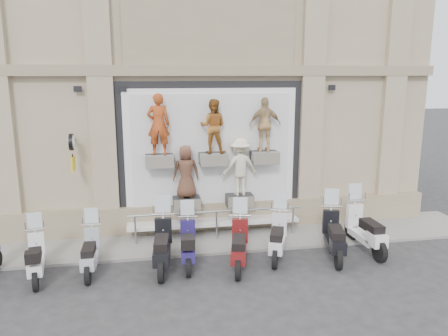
{
  "coord_description": "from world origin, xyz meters",
  "views": [
    {
      "loc": [
        -1.9,
        -9.78,
        4.77
      ],
      "look_at": [
        0.2,
        1.9,
        2.19
      ],
      "focal_mm": 35.0,
      "sensor_mm": 36.0,
      "label": 1
    }
  ],
  "objects_px": {
    "guard_rail": "(217,226)",
    "scooter_f": "(239,236)",
    "clock_sign_bracket": "(72,147)",
    "scooter_c": "(90,244)",
    "scooter_g": "(278,229)",
    "scooter_e": "(188,236)",
    "scooter_d": "(162,236)",
    "scooter_b": "(35,249)",
    "scooter_i": "(366,220)",
    "scooter_h": "(335,227)"
  },
  "relations": [
    {
      "from": "guard_rail",
      "to": "scooter_f",
      "type": "bearing_deg",
      "value": -80.95
    },
    {
      "from": "guard_rail",
      "to": "clock_sign_bracket",
      "type": "xyz_separation_m",
      "value": [
        -3.9,
        0.47,
        2.34
      ]
    },
    {
      "from": "scooter_c",
      "to": "scooter_g",
      "type": "relative_size",
      "value": 0.93
    },
    {
      "from": "clock_sign_bracket",
      "to": "scooter_e",
      "type": "bearing_deg",
      "value": -32.8
    },
    {
      "from": "clock_sign_bracket",
      "to": "scooter_c",
      "type": "distance_m",
      "value": 2.87
    },
    {
      "from": "clock_sign_bracket",
      "to": "scooter_d",
      "type": "height_order",
      "value": "clock_sign_bracket"
    },
    {
      "from": "scooter_b",
      "to": "scooter_i",
      "type": "bearing_deg",
      "value": -8.53
    },
    {
      "from": "clock_sign_bracket",
      "to": "scooter_b",
      "type": "xyz_separation_m",
      "value": [
        -0.67,
        -2.02,
        -2.07
      ]
    },
    {
      "from": "scooter_f",
      "to": "scooter_h",
      "type": "relative_size",
      "value": 0.96
    },
    {
      "from": "scooter_g",
      "to": "scooter_f",
      "type": "bearing_deg",
      "value": -139.18
    },
    {
      "from": "scooter_c",
      "to": "scooter_f",
      "type": "height_order",
      "value": "scooter_f"
    },
    {
      "from": "clock_sign_bracket",
      "to": "scooter_d",
      "type": "relative_size",
      "value": 0.49
    },
    {
      "from": "guard_rail",
      "to": "scooter_g",
      "type": "xyz_separation_m",
      "value": [
        1.4,
        -1.39,
        0.32
      ]
    },
    {
      "from": "guard_rail",
      "to": "scooter_g",
      "type": "distance_m",
      "value": 2.0
    },
    {
      "from": "scooter_c",
      "to": "scooter_g",
      "type": "bearing_deg",
      "value": 0.72
    },
    {
      "from": "scooter_d",
      "to": "scooter_e",
      "type": "distance_m",
      "value": 0.66
    },
    {
      "from": "scooter_d",
      "to": "scooter_h",
      "type": "height_order",
      "value": "scooter_d"
    },
    {
      "from": "guard_rail",
      "to": "scooter_f",
      "type": "distance_m",
      "value": 1.83
    },
    {
      "from": "scooter_d",
      "to": "scooter_h",
      "type": "xyz_separation_m",
      "value": [
        4.48,
        -0.1,
        -0.0
      ]
    },
    {
      "from": "scooter_d",
      "to": "scooter_e",
      "type": "relative_size",
      "value": 1.11
    },
    {
      "from": "scooter_i",
      "to": "scooter_g",
      "type": "bearing_deg",
      "value": 179.18
    },
    {
      "from": "scooter_f",
      "to": "scooter_h",
      "type": "xyz_separation_m",
      "value": [
        2.59,
        0.15,
        0.03
      ]
    },
    {
      "from": "scooter_e",
      "to": "scooter_b",
      "type": "bearing_deg",
      "value": -172.68
    },
    {
      "from": "scooter_e",
      "to": "scooter_d",
      "type": "bearing_deg",
      "value": -165.48
    },
    {
      "from": "clock_sign_bracket",
      "to": "scooter_i",
      "type": "height_order",
      "value": "clock_sign_bracket"
    },
    {
      "from": "clock_sign_bracket",
      "to": "scooter_e",
      "type": "distance_m",
      "value": 4.04
    },
    {
      "from": "scooter_g",
      "to": "scooter_h",
      "type": "distance_m",
      "value": 1.49
    },
    {
      "from": "scooter_d",
      "to": "scooter_i",
      "type": "relative_size",
      "value": 0.98
    },
    {
      "from": "scooter_f",
      "to": "guard_rail",
      "type": "bearing_deg",
      "value": 113.18
    },
    {
      "from": "guard_rail",
      "to": "scooter_g",
      "type": "relative_size",
      "value": 2.62
    },
    {
      "from": "scooter_c",
      "to": "scooter_f",
      "type": "bearing_deg",
      "value": -5.23
    },
    {
      "from": "scooter_e",
      "to": "scooter_i",
      "type": "xyz_separation_m",
      "value": [
        4.85,
        0.05,
        0.1
      ]
    },
    {
      "from": "scooter_b",
      "to": "scooter_i",
      "type": "relative_size",
      "value": 0.84
    },
    {
      "from": "guard_rail",
      "to": "scooter_b",
      "type": "bearing_deg",
      "value": -161.21
    },
    {
      "from": "scooter_c",
      "to": "scooter_i",
      "type": "relative_size",
      "value": 0.84
    },
    {
      "from": "scooter_c",
      "to": "scooter_f",
      "type": "distance_m",
      "value": 3.65
    },
    {
      "from": "scooter_b",
      "to": "scooter_g",
      "type": "distance_m",
      "value": 5.98
    },
    {
      "from": "guard_rail",
      "to": "scooter_c",
      "type": "distance_m",
      "value": 3.65
    },
    {
      "from": "scooter_h",
      "to": "scooter_b",
      "type": "bearing_deg",
      "value": -165.88
    },
    {
      "from": "scooter_d",
      "to": "scooter_f",
      "type": "height_order",
      "value": "scooter_d"
    },
    {
      "from": "scooter_e",
      "to": "scooter_i",
      "type": "height_order",
      "value": "scooter_i"
    },
    {
      "from": "scooter_b",
      "to": "scooter_h",
      "type": "bearing_deg",
      "value": -10.3
    },
    {
      "from": "scooter_c",
      "to": "scooter_e",
      "type": "distance_m",
      "value": 2.38
    },
    {
      "from": "scooter_d",
      "to": "scooter_b",
      "type": "bearing_deg",
      "value": -174.08
    },
    {
      "from": "scooter_b",
      "to": "scooter_d",
      "type": "relative_size",
      "value": 0.86
    },
    {
      "from": "scooter_f",
      "to": "scooter_i",
      "type": "height_order",
      "value": "scooter_i"
    },
    {
      "from": "scooter_e",
      "to": "scooter_h",
      "type": "xyz_separation_m",
      "value": [
        3.83,
        -0.21,
        0.08
      ]
    },
    {
      "from": "guard_rail",
      "to": "scooter_g",
      "type": "bearing_deg",
      "value": -44.65
    },
    {
      "from": "scooter_c",
      "to": "clock_sign_bracket",
      "type": "bearing_deg",
      "value": 106.27
    },
    {
      "from": "clock_sign_bracket",
      "to": "scooter_d",
      "type": "distance_m",
      "value": 3.61
    }
  ]
}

